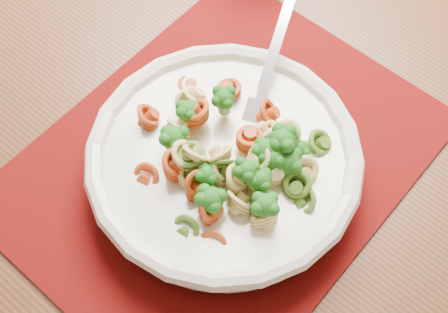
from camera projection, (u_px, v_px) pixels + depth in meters
dining_table at (152, 158)px, 0.81m from camera, size 1.49×1.19×0.78m
placemat at (221, 161)px, 0.67m from camera, size 0.53×0.46×0.00m
pasta_bowl at (224, 161)px, 0.64m from camera, size 0.28×0.28×0.05m
pasta_broccoli_heap at (224, 154)px, 0.62m from camera, size 0.24×0.24×0.06m
fork at (255, 112)px, 0.65m from camera, size 0.16×0.13×0.08m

